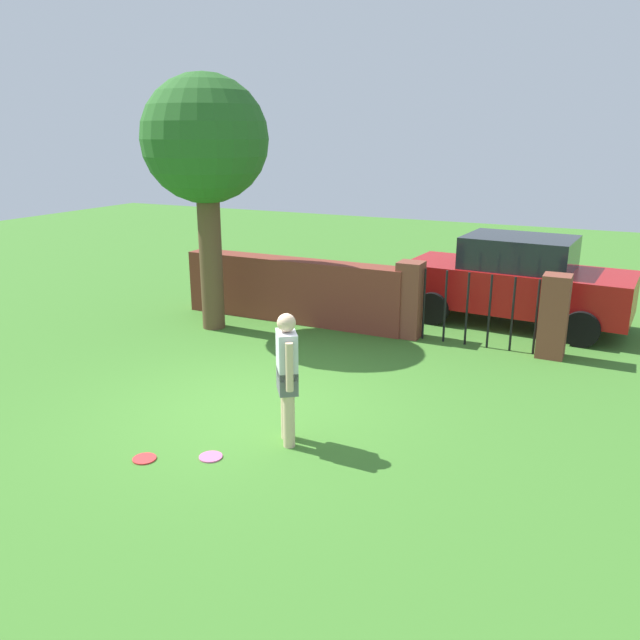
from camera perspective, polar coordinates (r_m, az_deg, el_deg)
ground_plane at (r=8.79m, az=-5.96°, el=-7.79°), size 40.00×40.00×0.00m
brick_wall at (r=12.53m, az=-2.47°, el=2.71°), size 4.62×0.50×1.25m
tree at (r=11.88m, az=-10.31°, el=15.34°), size 2.27×2.27×4.64m
person at (r=7.46m, az=-2.98°, el=-4.76°), size 0.39×0.45×1.62m
fence_gate at (r=11.30m, az=14.07°, el=1.09°), size 2.92×0.44×1.40m
car at (r=12.86m, az=17.30°, el=3.42°), size 4.31×2.16×1.72m
frisbee_red at (r=7.70m, az=-15.54°, el=-11.95°), size 0.27×0.27×0.02m
frisbee_pink at (r=7.58m, az=-9.82°, el=-12.05°), size 0.27×0.27×0.02m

